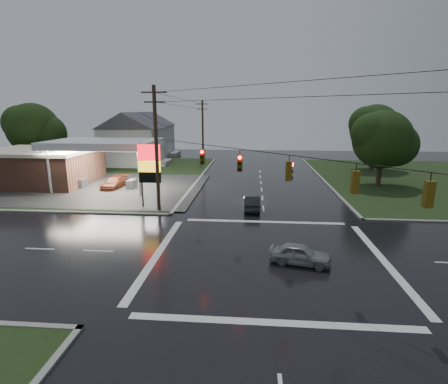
# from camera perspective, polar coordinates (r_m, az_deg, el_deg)

# --- Properties ---
(ground) EXTENTS (120.00, 120.00, 0.00)m
(ground) POSITION_cam_1_polar(r_m,az_deg,el_deg) (22.37, 7.20, -10.42)
(ground) COLOR black
(ground) RESTS_ON ground
(grass_nw) EXTENTS (36.00, 36.00, 0.08)m
(grass_nw) POSITION_cam_1_polar(r_m,az_deg,el_deg) (53.50, -23.13, 2.60)
(grass_nw) COLOR black
(grass_nw) RESTS_ON ground
(gas_station) EXTENTS (26.20, 18.00, 5.60)m
(gas_station) POSITION_cam_1_polar(r_m,az_deg,el_deg) (47.55, -26.54, 4.12)
(gas_station) COLOR #2D2D2D
(gas_station) RESTS_ON ground
(pylon_sign) EXTENTS (2.00, 0.35, 6.00)m
(pylon_sign) POSITION_cam_1_polar(r_m,az_deg,el_deg) (32.76, -12.07, 4.30)
(pylon_sign) COLOR #59595E
(pylon_sign) RESTS_ON ground
(utility_pole_nw) EXTENTS (2.20, 0.32, 11.00)m
(utility_pole_nw) POSITION_cam_1_polar(r_m,az_deg,el_deg) (31.31, -10.98, 7.10)
(utility_pole_nw) COLOR #382619
(utility_pole_nw) RESTS_ON ground
(utility_pole_n) EXTENTS (2.20, 0.32, 10.50)m
(utility_pole_n) POSITION_cam_1_polar(r_m,az_deg,el_deg) (59.19, -3.49, 9.86)
(utility_pole_n) COLOR #382619
(utility_pole_n) RESTS_ON ground
(traffic_signals) EXTENTS (26.87, 26.87, 1.47)m
(traffic_signals) POSITION_cam_1_polar(r_m,az_deg,el_deg) (20.64, 7.77, 6.28)
(traffic_signals) COLOR black
(traffic_signals) RESTS_ON ground
(house_near) EXTENTS (11.05, 8.48, 8.60)m
(house_near) POSITION_cam_1_polar(r_m,az_deg,el_deg) (60.05, -14.76, 8.48)
(house_near) COLOR silver
(house_near) RESTS_ON ground
(house_far) EXTENTS (11.05, 8.48, 8.60)m
(house_far) POSITION_cam_1_polar(r_m,az_deg,el_deg) (71.74, -12.34, 9.32)
(house_far) COLOR silver
(house_far) RESTS_ON ground
(tree_nw_behind) EXTENTS (8.93, 7.60, 10.00)m
(tree_nw_behind) POSITION_cam_1_polar(r_m,az_deg,el_deg) (60.25, -28.59, 9.03)
(tree_nw_behind) COLOR black
(tree_nw_behind) RESTS_ON ground
(tree_ne_near) EXTENTS (7.99, 6.80, 8.98)m
(tree_ne_near) POSITION_cam_1_polar(r_m,az_deg,el_deg) (45.24, 24.63, 7.77)
(tree_ne_near) COLOR black
(tree_ne_near) RESTS_ON ground
(tree_ne_far) EXTENTS (8.46, 7.20, 9.80)m
(tree_ne_far) POSITION_cam_1_polar(r_m,az_deg,el_deg) (57.51, 23.56, 9.41)
(tree_ne_far) COLOR black
(tree_ne_far) RESTS_ON ground
(car_north) EXTENTS (1.52, 4.09, 1.33)m
(car_north) POSITION_cam_1_polar(r_m,az_deg,el_deg) (32.15, 4.57, -1.71)
(car_north) COLOR black
(car_north) RESTS_ON ground
(car_crossing) EXTENTS (3.83, 2.25, 1.22)m
(car_crossing) POSITION_cam_1_polar(r_m,az_deg,el_deg) (21.50, 12.33, -9.87)
(car_crossing) COLOR gray
(car_crossing) RESTS_ON ground
(car_pump) EXTENTS (2.39, 4.79, 1.34)m
(car_pump) POSITION_cam_1_polar(r_m,az_deg,el_deg) (42.78, -17.39, 1.48)
(car_pump) COLOR maroon
(car_pump) RESTS_ON ground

